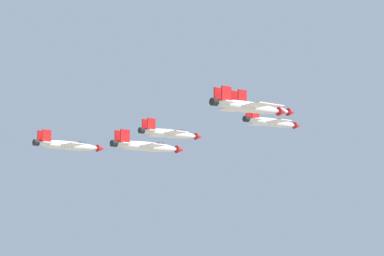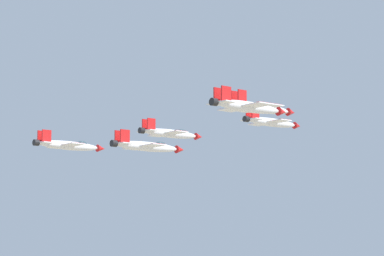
{
  "view_description": "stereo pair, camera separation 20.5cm",
  "coord_description": "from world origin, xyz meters",
  "px_view_note": "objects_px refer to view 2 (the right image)",
  "views": [
    {
      "loc": [
        -37.05,
        -217.04,
        109.88
      ],
      "look_at": [
        -41.08,
        -33.34,
        136.32
      ],
      "focal_mm": 84.54,
      "sensor_mm": 36.0,
      "label": 1
    },
    {
      "loc": [
        -36.84,
        -217.04,
        109.88
      ],
      "look_at": [
        -41.08,
        -33.34,
        136.32
      ],
      "focal_mm": 84.54,
      "sensor_mm": 36.0,
      "label": 2
    }
  ],
  "objects_px": {
    "jet_left_outer": "(69,145)",
    "jet_right_outer": "(248,107)",
    "jet_right_wingman": "(261,108)",
    "jet_lead": "(272,122)",
    "jet_left_wingman": "(170,133)",
    "jet_slot_rear": "(147,146)"
  },
  "relations": [
    {
      "from": "jet_left_wingman",
      "to": "jet_right_wingman",
      "type": "xyz_separation_m",
      "value": [
        19.1,
        -22.17,
        2.0
      ]
    },
    {
      "from": "jet_left_outer",
      "to": "jet_lead",
      "type": "bearing_deg",
      "value": -40.3
    },
    {
      "from": "jet_lead",
      "to": "jet_left_wingman",
      "type": "height_order",
      "value": "jet_lead"
    },
    {
      "from": "jet_right_wingman",
      "to": "jet_right_outer",
      "type": "relative_size",
      "value": 1.02
    },
    {
      "from": "jet_left_wingman",
      "to": "jet_right_wingman",
      "type": "bearing_deg",
      "value": -89.69
    },
    {
      "from": "jet_right_outer",
      "to": "jet_left_outer",
      "type": "bearing_deg",
      "value": 89.63
    },
    {
      "from": "jet_slot_rear",
      "to": "jet_left_outer",
      "type": "bearing_deg",
      "value": 90.77
    },
    {
      "from": "jet_right_wingman",
      "to": "jet_lead",
      "type": "bearing_deg",
      "value": 40.08
    },
    {
      "from": "jet_left_wingman",
      "to": "jet_right_outer",
      "type": "height_order",
      "value": "jet_left_wingman"
    },
    {
      "from": "jet_right_wingman",
      "to": "jet_slot_rear",
      "type": "relative_size",
      "value": 1.01
    },
    {
      "from": "jet_left_wingman",
      "to": "jet_right_wingman",
      "type": "distance_m",
      "value": 29.33
    },
    {
      "from": "jet_left_wingman",
      "to": "jet_left_outer",
      "type": "bearing_deg",
      "value": 139.94
    },
    {
      "from": "jet_right_wingman",
      "to": "jet_slot_rear",
      "type": "xyz_separation_m",
      "value": [
        -22.59,
        -0.15,
        -7.63
      ]
    },
    {
      "from": "jet_left_wingman",
      "to": "jet_lead",
      "type": "bearing_deg",
      "value": -40.06
    },
    {
      "from": "jet_right_wingman",
      "to": "jet_left_outer",
      "type": "height_order",
      "value": "jet_right_wingman"
    },
    {
      "from": "jet_right_wingman",
      "to": "jet_left_outer",
      "type": "relative_size",
      "value": 0.97
    },
    {
      "from": "jet_left_wingman",
      "to": "jet_left_outer",
      "type": "distance_m",
      "value": 22.75
    },
    {
      "from": "jet_lead",
      "to": "jet_slot_rear",
      "type": "distance_m",
      "value": 35.37
    },
    {
      "from": "jet_right_wingman",
      "to": "jet_right_outer",
      "type": "height_order",
      "value": "jet_right_wingman"
    },
    {
      "from": "jet_left_wingman",
      "to": "jet_left_outer",
      "type": "xyz_separation_m",
      "value": [
        -22.59,
        -0.15,
        -2.63
      ]
    },
    {
      "from": "jet_left_outer",
      "to": "jet_right_outer",
      "type": "distance_m",
      "value": 58.54
    },
    {
      "from": "jet_right_outer",
      "to": "jet_right_wingman",
      "type": "bearing_deg",
      "value": 40.0
    }
  ]
}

